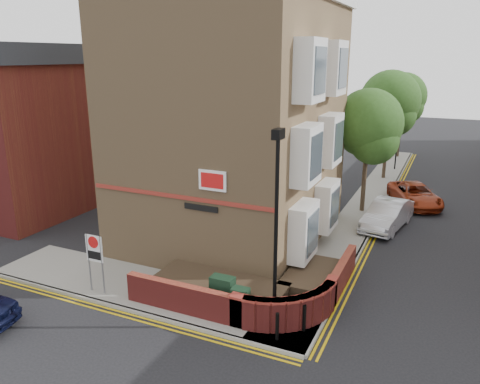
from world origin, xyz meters
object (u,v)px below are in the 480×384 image
at_px(lamppost, 276,230).
at_px(silver_car_near, 387,215).
at_px(utility_cabinet_large, 222,293).
at_px(zone_sign, 95,253).

relative_size(lamppost, silver_car_near, 1.46).
height_order(lamppost, utility_cabinet_large, lamppost).
xyz_separation_m(lamppost, silver_car_near, (2.00, 10.82, -2.63)).
height_order(utility_cabinet_large, silver_car_near, silver_car_near).
distance_m(utility_cabinet_large, silver_car_near, 11.41).
relative_size(zone_sign, silver_car_near, 0.51).
height_order(lamppost, silver_car_near, lamppost).
xyz_separation_m(lamppost, zone_sign, (-6.60, -0.70, -1.70)).
bearing_deg(lamppost, zone_sign, -173.93).
bearing_deg(silver_car_near, lamppost, -90.42).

